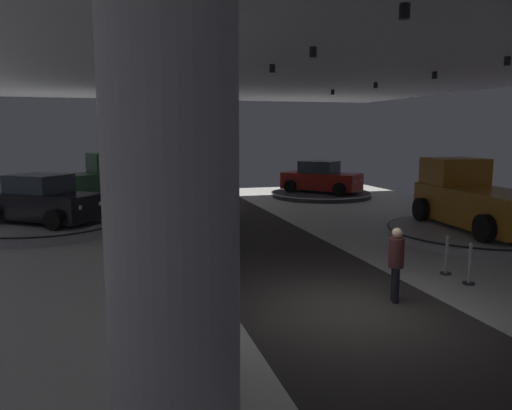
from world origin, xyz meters
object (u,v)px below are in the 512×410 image
object	(u,v)px
display_platform_deep_right	(321,194)
display_car_deep_right	(321,178)
pickup_truck_deep_left	(81,183)
display_platform_far_left	(45,227)
pickup_truck_mid_right	(476,200)
display_car_far_left	(43,201)
display_platform_deep_left	(75,205)
column_left	(172,212)
visitor_walking_far	(228,204)
display_platform_mid_right	(480,233)
visitor_walking_near	(396,260)

from	to	relation	value
display_platform_deep_right	display_car_deep_right	xyz separation A→B (m)	(-0.02, 0.02, 0.88)
display_platform_deep_right	pickup_truck_deep_left	bearing A→B (deg)	-177.33
display_platform_far_left	pickup_truck_mid_right	xyz separation A→B (m)	(14.34, -4.76, 1.05)
display_car_far_left	pickup_truck_deep_left	distance (m)	5.87
display_platform_far_left	display_platform_deep_left	size ratio (longest dim) A/B	0.92
display_platform_deep_right	display_car_far_left	xyz separation A→B (m)	(-13.44, -6.38, 0.97)
column_left	visitor_walking_far	xyz separation A→B (m)	(3.44, 12.90, -1.84)
display_car_far_left	display_platform_mid_right	xyz separation A→B (m)	(14.33, -5.10, -0.95)
display_platform_far_left	pickup_truck_mid_right	distance (m)	15.14
display_platform_deep_left	display_platform_far_left	bearing A→B (deg)	-95.98
display_car_deep_right	display_platform_mid_right	distance (m)	11.57
display_car_deep_right	pickup_truck_mid_right	world-z (taller)	pickup_truck_mid_right
display_platform_mid_right	visitor_walking_far	xyz separation A→B (m)	(-7.81, 4.13, 0.73)
display_platform_mid_right	visitor_walking_far	world-z (taller)	visitor_walking_far
display_platform_far_left	visitor_walking_far	bearing A→B (deg)	-8.30
display_car_deep_right	display_platform_deep_left	bearing A→B (deg)	-176.83
display_platform_deep_right	display_platform_deep_left	distance (m)	12.84
display_car_deep_right	display_platform_mid_right	xyz separation A→B (m)	(0.91, -11.50, -0.86)
display_platform_deep_right	display_platform_far_left	world-z (taller)	display_platform_far_left
display_platform_mid_right	display_platform_far_left	bearing A→B (deg)	160.45
display_platform_far_left	visitor_walking_far	distance (m)	6.60
display_platform_far_left	display_car_far_left	world-z (taller)	display_car_far_left
column_left	pickup_truck_deep_left	bearing A→B (deg)	96.26
display_car_far_left	pickup_truck_deep_left	bearing A→B (deg)	80.92
display_car_far_left	display_platform_mid_right	size ratio (longest dim) A/B	0.72
display_car_deep_right	pickup_truck_deep_left	size ratio (longest dim) A/B	0.75
display_platform_deep_right	display_platform_far_left	distance (m)	14.87
pickup_truck_deep_left	display_platform_mid_right	distance (m)	17.31
pickup_truck_mid_right	display_platform_deep_left	bearing A→B (deg)	142.67
display_platform_deep_left	visitor_walking_near	distance (m)	17.39
pickup_truck_mid_right	visitor_walking_far	world-z (taller)	pickup_truck_mid_right
display_platform_deep_right	display_platform_mid_right	distance (m)	11.52
column_left	display_car_deep_right	world-z (taller)	column_left
display_platform_far_left	visitor_walking_near	bearing A→B (deg)	-50.89
display_platform_deep_right	visitor_walking_far	xyz separation A→B (m)	(-6.92, -7.35, 0.75)
pickup_truck_deep_left	visitor_walking_far	size ratio (longest dim) A/B	3.58
display_platform_deep_right	visitor_walking_near	bearing A→B (deg)	-108.03
display_car_deep_right	display_platform_far_left	xyz separation A→B (m)	(-13.40, -6.42, -0.83)
display_car_far_left	visitor_walking_far	world-z (taller)	display_car_far_left
pickup_truck_deep_left	display_platform_far_left	bearing A→B (deg)	-98.82
pickup_truck_mid_right	display_platform_deep_right	bearing A→B (deg)	94.69
display_car_deep_right	pickup_truck_mid_right	size ratio (longest dim) A/B	0.78
display_platform_far_left	display_platform_deep_left	bearing A→B (deg)	84.02
display_platform_deep_left	visitor_walking_far	bearing A→B (deg)	-48.49
display_car_far_left	pickup_truck_deep_left	xyz separation A→B (m)	(0.93, 5.80, 0.06)
display_platform_far_left	pickup_truck_mid_right	bearing A→B (deg)	-18.37
column_left	display_car_deep_right	distance (m)	22.82
display_car_far_left	visitor_walking_near	xyz separation A→B (m)	(8.12, -9.98, -0.22)
display_car_deep_right	column_left	bearing A→B (deg)	-117.02
pickup_truck_mid_right	visitor_walking_near	world-z (taller)	pickup_truck_mid_right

